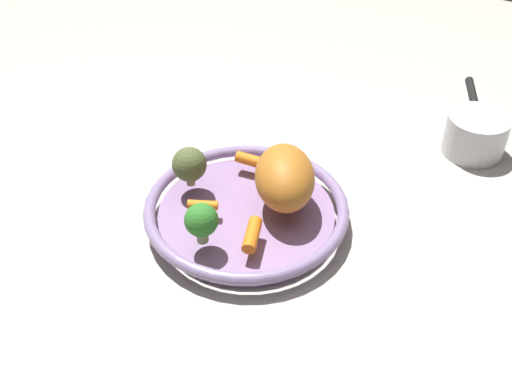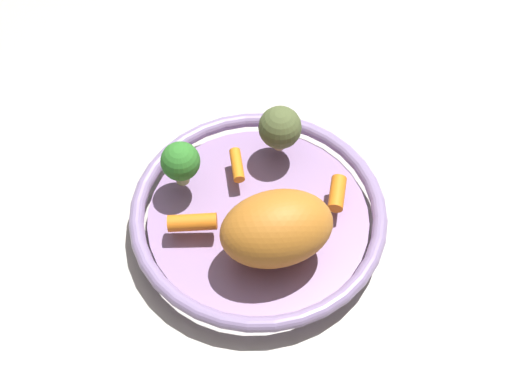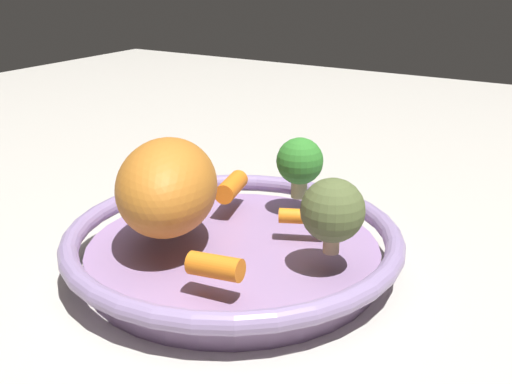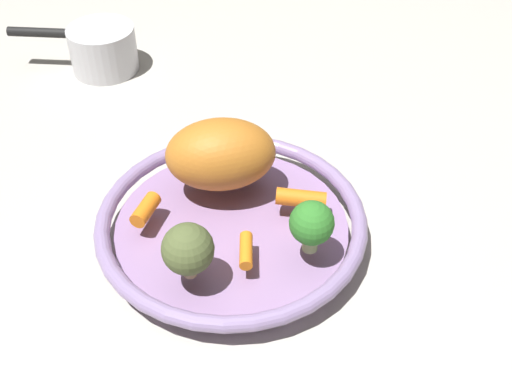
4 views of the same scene
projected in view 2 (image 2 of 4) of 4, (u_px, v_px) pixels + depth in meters
ground_plane at (258, 227)px, 1.00m from camera, size 2.30×2.30×0.00m
serving_bowl at (258, 217)px, 0.98m from camera, size 0.33×0.33×0.04m
roast_chicken_piece at (277, 229)px, 0.90m from camera, size 0.17×0.15×0.09m
baby_carrot_center at (337, 193)px, 0.97m from camera, size 0.02×0.05×0.02m
baby_carrot_back at (192, 222)px, 0.94m from camera, size 0.07×0.04×0.02m
baby_carrot_left at (237, 165)px, 1.00m from camera, size 0.03×0.05×0.02m
broccoli_floret_edge at (280, 128)px, 0.99m from camera, size 0.06×0.06×0.07m
broccoli_floret_small at (180, 162)px, 0.96m from camera, size 0.05×0.05×0.07m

